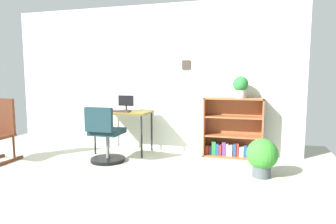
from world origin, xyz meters
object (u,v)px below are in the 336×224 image
(desk, at_px, (124,115))
(office_chair, at_px, (105,139))
(potted_plant_floor, at_px, (262,156))
(monitor, at_px, (126,103))
(potted_plant_on_shelf, at_px, (241,86))
(keyboard, at_px, (119,111))
(bookshelf_low, at_px, (232,131))

(desk, distance_m, office_chair, 0.69)
(desk, xyz_separation_m, potted_plant_floor, (2.22, -0.67, -0.37))
(monitor, bearing_deg, potted_plant_on_shelf, 2.92)
(keyboard, distance_m, potted_plant_on_shelf, 1.99)
(monitor, bearing_deg, desk, -94.50)
(keyboard, bearing_deg, potted_plant_floor, -14.18)
(office_chair, xyz_separation_m, bookshelf_low, (1.79, 0.88, 0.06))
(office_chair, relative_size, potted_plant_floor, 1.71)
(desk, bearing_deg, bookshelf_low, 7.91)
(monitor, height_order, office_chair, monitor)
(bookshelf_low, relative_size, potted_plant_on_shelf, 2.82)
(desk, distance_m, monitor, 0.21)
(desk, distance_m, potted_plant_floor, 2.35)
(monitor, bearing_deg, keyboard, -100.90)
(keyboard, distance_m, potted_plant_floor, 2.37)
(monitor, relative_size, keyboard, 0.77)
(keyboard, xyz_separation_m, bookshelf_low, (1.81, 0.34, -0.30))
(keyboard, xyz_separation_m, potted_plant_floor, (2.25, -0.57, -0.44))
(keyboard, xyz_separation_m, office_chair, (0.02, -0.54, -0.35))
(office_chair, distance_m, bookshelf_low, 1.99)
(bookshelf_low, bearing_deg, potted_plant_on_shelf, -26.35)
(monitor, distance_m, office_chair, 0.87)
(bookshelf_low, height_order, potted_plant_on_shelf, potted_plant_on_shelf)
(bookshelf_low, bearing_deg, office_chair, -153.71)
(keyboard, bearing_deg, monitor, 79.10)
(monitor, relative_size, potted_plant_floor, 0.55)
(potted_plant_on_shelf, bearing_deg, monitor, -177.08)
(monitor, relative_size, office_chair, 0.32)
(keyboard, relative_size, potted_plant_on_shelf, 1.06)
(office_chair, bearing_deg, bookshelf_low, 26.29)
(keyboard, height_order, potted_plant_floor, keyboard)
(keyboard, relative_size, potted_plant_floor, 0.71)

